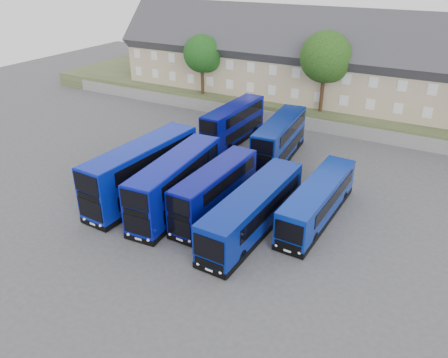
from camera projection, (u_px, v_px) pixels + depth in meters
ground at (188, 223)px, 33.62m from camera, size 120.00×120.00×0.00m
retaining_wall at (299, 122)px, 51.97m from camera, size 70.00×0.40×1.50m
earth_bank at (325, 99)px, 59.64m from camera, size 80.00×20.00×2.00m
terrace_row at (320, 63)px, 53.98m from camera, size 54.00×10.40×11.20m
dd_front_left at (143, 172)px, 36.32m from camera, size 3.30×11.93×4.70m
dd_front_mid at (176, 185)px, 34.65m from camera, size 3.36×11.20×4.39m
dd_front_right at (215, 192)px, 34.01m from camera, size 2.47×9.87×3.90m
dd_rear_left at (233, 124)px, 47.62m from camera, size 2.59×10.27×4.06m
dd_rear_right at (279, 141)px, 43.22m from camera, size 3.27×10.65×4.17m
coach_east_a at (253, 211)px, 32.01m from camera, size 2.96×12.28×3.34m
coach_east_b at (318, 202)px, 33.50m from camera, size 2.74×11.28×3.06m
tree_west at (203, 55)px, 55.96m from camera, size 4.80×4.80×7.65m
tree_mid at (327, 59)px, 48.96m from camera, size 5.76×5.76×9.18m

